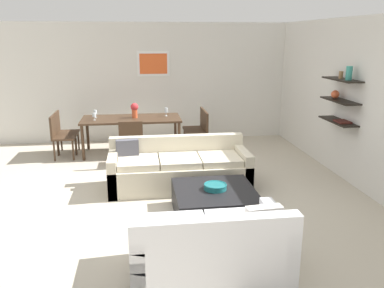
{
  "coord_description": "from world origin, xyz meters",
  "views": [
    {
      "loc": [
        -0.48,
        -5.76,
        2.38
      ],
      "look_at": [
        0.34,
        0.2,
        0.75
      ],
      "focal_mm": 37.14,
      "sensor_mm": 36.0,
      "label": 1
    }
  ],
  "objects_px": {
    "coffee_table": "(215,203)",
    "wine_glass_left_far": "(95,112)",
    "dining_chair_left_far": "(63,129)",
    "centerpiece_vase": "(135,109)",
    "dining_table": "(131,121)",
    "dining_chair_left_near": "(60,134)",
    "wine_glass_right_far": "(166,110)",
    "sofa_beige": "(178,169)",
    "dining_chair_right_near": "(200,130)",
    "dining_chair_right_far": "(197,125)",
    "decorative_bowl": "(215,186)",
    "loveseat_white": "(210,247)",
    "wine_glass_left_near": "(94,115)",
    "dining_chair_foot": "(131,140)"
  },
  "relations": [
    {
      "from": "dining_chair_right_far",
      "to": "wine_glass_left_far",
      "type": "distance_m",
      "value": 2.19
    },
    {
      "from": "wine_glass_left_near",
      "to": "dining_table",
      "type": "bearing_deg",
      "value": 8.9
    },
    {
      "from": "sofa_beige",
      "to": "dining_chair_right_near",
      "type": "xyz_separation_m",
      "value": [
        0.66,
        1.87,
        0.21
      ]
    },
    {
      "from": "sofa_beige",
      "to": "centerpiece_vase",
      "type": "xyz_separation_m",
      "value": [
        -0.69,
        2.1,
        0.64
      ]
    },
    {
      "from": "dining_chair_left_far",
      "to": "wine_glass_right_far",
      "type": "bearing_deg",
      "value": -2.5
    },
    {
      "from": "dining_chair_right_far",
      "to": "dining_chair_left_near",
      "type": "relative_size",
      "value": 1.0
    },
    {
      "from": "coffee_table",
      "to": "dining_chair_right_near",
      "type": "relative_size",
      "value": 1.25
    },
    {
      "from": "dining_chair_right_far",
      "to": "dining_chair_right_near",
      "type": "xyz_separation_m",
      "value": [
        0.0,
        -0.42,
        0.0
      ]
    },
    {
      "from": "dining_chair_left_near",
      "to": "wine_glass_left_far",
      "type": "distance_m",
      "value": 0.84
    },
    {
      "from": "decorative_bowl",
      "to": "dining_chair_left_near",
      "type": "distance_m",
      "value": 3.98
    },
    {
      "from": "sofa_beige",
      "to": "wine_glass_left_far",
      "type": "relative_size",
      "value": 13.6
    },
    {
      "from": "dining_table",
      "to": "dining_chair_right_near",
      "type": "height_order",
      "value": "dining_chair_right_near"
    },
    {
      "from": "coffee_table",
      "to": "dining_chair_left_far",
      "type": "height_order",
      "value": "dining_chair_left_far"
    },
    {
      "from": "decorative_bowl",
      "to": "dining_chair_left_near",
      "type": "bearing_deg",
      "value": 130.3
    },
    {
      "from": "loveseat_white",
      "to": "wine_glass_right_far",
      "type": "distance_m",
      "value": 4.74
    },
    {
      "from": "dining_chair_left_near",
      "to": "wine_glass_right_far",
      "type": "bearing_deg",
      "value": 8.55
    },
    {
      "from": "decorative_bowl",
      "to": "dining_table",
      "type": "relative_size",
      "value": 0.15
    },
    {
      "from": "sofa_beige",
      "to": "dining_chair_right_far",
      "type": "height_order",
      "value": "dining_chair_right_far"
    },
    {
      "from": "dining_chair_left_far",
      "to": "dining_chair_foot",
      "type": "bearing_deg",
      "value": -37.22
    },
    {
      "from": "decorative_bowl",
      "to": "wine_glass_left_far",
      "type": "height_order",
      "value": "wine_glass_left_far"
    },
    {
      "from": "dining_table",
      "to": "dining_chair_left_near",
      "type": "bearing_deg",
      "value": -171.64
    },
    {
      "from": "sofa_beige",
      "to": "dining_chair_left_far",
      "type": "xyz_separation_m",
      "value": [
        -2.19,
        2.29,
        0.21
      ]
    },
    {
      "from": "dining_chair_right_near",
      "to": "dining_chair_right_far",
      "type": "bearing_deg",
      "value": 90.0
    },
    {
      "from": "coffee_table",
      "to": "wine_glass_right_far",
      "type": "relative_size",
      "value": 6.15
    },
    {
      "from": "dining_table",
      "to": "wine_glass_left_near",
      "type": "relative_size",
      "value": 14.0
    },
    {
      "from": "loveseat_white",
      "to": "dining_chair_foot",
      "type": "relative_size",
      "value": 1.83
    },
    {
      "from": "decorative_bowl",
      "to": "centerpiece_vase",
      "type": "height_order",
      "value": "centerpiece_vase"
    },
    {
      "from": "decorative_bowl",
      "to": "dining_chair_right_near",
      "type": "bearing_deg",
      "value": 84.83
    },
    {
      "from": "centerpiece_vase",
      "to": "dining_table",
      "type": "bearing_deg",
      "value": -165.75
    },
    {
      "from": "dining_table",
      "to": "dining_chair_left_near",
      "type": "height_order",
      "value": "dining_chair_left_near"
    },
    {
      "from": "coffee_table",
      "to": "wine_glass_left_far",
      "type": "relative_size",
      "value": 6.68
    },
    {
      "from": "dining_chair_left_far",
      "to": "coffee_table",
      "type": "bearing_deg",
      "value": -53.44
    },
    {
      "from": "sofa_beige",
      "to": "coffee_table",
      "type": "distance_m",
      "value": 1.23
    },
    {
      "from": "loveseat_white",
      "to": "dining_chair_left_near",
      "type": "xyz_separation_m",
      "value": [
        -2.26,
        4.38,
        0.21
      ]
    },
    {
      "from": "coffee_table",
      "to": "dining_chair_left_far",
      "type": "xyz_separation_m",
      "value": [
        -2.57,
        3.46,
        0.31
      ]
    },
    {
      "from": "dining_chair_left_far",
      "to": "dining_chair_right_far",
      "type": "bearing_deg",
      "value": 0.0
    },
    {
      "from": "dining_chair_left_far",
      "to": "centerpiece_vase",
      "type": "bearing_deg",
      "value": -7.23
    },
    {
      "from": "dining_chair_right_near",
      "to": "centerpiece_vase",
      "type": "bearing_deg",
      "value": 170.39
    },
    {
      "from": "coffee_table",
      "to": "dining_table",
      "type": "bearing_deg",
      "value": 109.36
    },
    {
      "from": "dining_chair_left_near",
      "to": "wine_glass_left_near",
      "type": "xyz_separation_m",
      "value": [
        0.69,
        0.09,
        0.35
      ]
    },
    {
      "from": "wine_glass_left_far",
      "to": "wine_glass_right_far",
      "type": "bearing_deg",
      "value": 0.0
    },
    {
      "from": "centerpiece_vase",
      "to": "wine_glass_right_far",
      "type": "bearing_deg",
      "value": 8.28
    },
    {
      "from": "dining_chair_left_near",
      "to": "dining_chair_right_near",
      "type": "relative_size",
      "value": 1.0
    },
    {
      "from": "sofa_beige",
      "to": "coffee_table",
      "type": "xyz_separation_m",
      "value": [
        0.38,
        -1.17,
        -0.1
      ]
    },
    {
      "from": "sofa_beige",
      "to": "decorative_bowl",
      "type": "bearing_deg",
      "value": -71.74
    },
    {
      "from": "dining_chair_left_near",
      "to": "centerpiece_vase",
      "type": "distance_m",
      "value": 1.57
    },
    {
      "from": "sofa_beige",
      "to": "wine_glass_left_far",
      "type": "xyz_separation_m",
      "value": [
        -1.5,
        2.2,
        0.58
      ]
    },
    {
      "from": "decorative_bowl",
      "to": "wine_glass_right_far",
      "type": "xyz_separation_m",
      "value": [
        -0.41,
        3.36,
        0.45
      ]
    },
    {
      "from": "decorative_bowl",
      "to": "wine_glass_right_far",
      "type": "height_order",
      "value": "wine_glass_right_far"
    },
    {
      "from": "loveseat_white",
      "to": "wine_glass_left_near",
      "type": "xyz_separation_m",
      "value": [
        -1.57,
        4.47,
        0.56
      ]
    }
  ]
}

